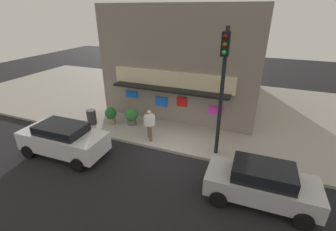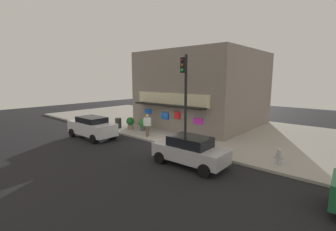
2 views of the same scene
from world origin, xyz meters
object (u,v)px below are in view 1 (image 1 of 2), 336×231
at_px(potted_plant_by_doorway, 111,115).
at_px(potted_plant_by_window, 132,116).
at_px(trash_can, 92,117).
at_px(parked_car_white, 63,139).
at_px(pedestrian, 149,124).
at_px(parked_car_silver, 261,183).
at_px(traffic_light, 223,79).

bearing_deg(potted_plant_by_doorway, potted_plant_by_window, 14.48).
xyz_separation_m(trash_can, parked_car_white, (0.80, -3.07, 0.26)).
distance_m(trash_can, pedestrian, 4.20).
bearing_deg(parked_car_silver, pedestrian, 157.33).
xyz_separation_m(potted_plant_by_doorway, parked_car_silver, (8.78, -3.27, 0.08)).
height_order(traffic_light, potted_plant_by_doorway, traffic_light).
relative_size(pedestrian, potted_plant_by_window, 1.64).
relative_size(pedestrian, potted_plant_by_doorway, 1.64).
distance_m(pedestrian, potted_plant_by_window, 2.19).
relative_size(trash_can, parked_car_white, 0.21).
distance_m(traffic_light, pedestrian, 4.56).
distance_m(potted_plant_by_doorway, parked_car_silver, 9.37).
bearing_deg(parked_car_silver, potted_plant_by_doorway, 159.60).
bearing_deg(parked_car_white, pedestrian, 38.55).
bearing_deg(parked_car_white, trash_can, 104.59).
xyz_separation_m(pedestrian, parked_car_silver, (5.72, -2.39, -0.29)).
bearing_deg(trash_can, parked_car_white, -75.41).
height_order(traffic_light, parked_car_white, traffic_light).
height_order(traffic_light, parked_car_silver, traffic_light).
distance_m(pedestrian, parked_car_white, 4.30).
height_order(trash_can, pedestrian, pedestrian).
bearing_deg(traffic_light, potted_plant_by_doorway, 171.91).
bearing_deg(potted_plant_by_window, traffic_light, -13.29).
distance_m(trash_can, parked_car_white, 3.19).
relative_size(potted_plant_by_doorway, parked_car_white, 0.24).
distance_m(potted_plant_by_window, parked_car_white, 4.18).
bearing_deg(traffic_light, parked_car_silver, -47.61).
xyz_separation_m(trash_can, potted_plant_by_window, (2.36, 0.81, 0.13)).
xyz_separation_m(pedestrian, potted_plant_by_window, (-1.80, 1.21, -0.36)).
bearing_deg(trash_can, potted_plant_by_doorway, 23.71).
bearing_deg(pedestrian, potted_plant_by_doorway, 164.02).
relative_size(trash_can, potted_plant_by_window, 0.87).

